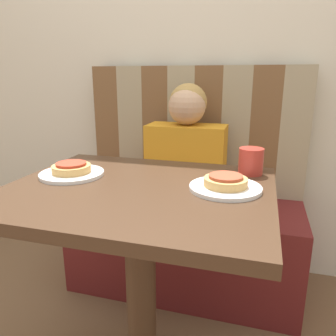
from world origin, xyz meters
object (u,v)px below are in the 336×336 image
person (187,147)px  pizza_left (71,168)px  plate_right (225,188)px  pizza_right (226,181)px  plate_left (72,174)px  drinking_cup (251,161)px

person → pizza_left: person is taller
plate_right → pizza_left: size_ratio=1.66×
person → pizza_right: (0.26, -0.61, 0.04)m
pizza_right → person: bearing=112.9°
person → pizza_right: person is taller
pizza_right → plate_left: bearing=180.0°
plate_right → pizza_right: size_ratio=1.66×
plate_left → plate_right: 0.52m
plate_left → pizza_right: bearing=0.0°
pizza_left → drinking_cup: (0.58, 0.19, 0.02)m
plate_left → pizza_right: size_ratio=1.66×
pizza_right → drinking_cup: 0.20m
drinking_cup → pizza_right: bearing=-108.6°
person → pizza_left: (-0.26, -0.61, 0.04)m
person → pizza_right: bearing=-67.1°
person → plate_left: (-0.26, -0.61, 0.02)m
person → drinking_cup: 0.53m
pizza_left → drinking_cup: 0.61m
plate_left → drinking_cup: drinking_cup is taller
person → drinking_cup: bearing=-52.6°
plate_left → pizza_left: size_ratio=1.66×
pizza_right → drinking_cup: size_ratio=1.43×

